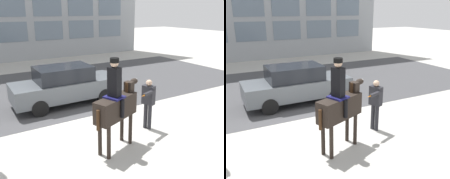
% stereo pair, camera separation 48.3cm
% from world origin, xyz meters
% --- Properties ---
extents(ground_plane, '(80.00, 80.00, 0.00)m').
position_xyz_m(ground_plane, '(0.00, 0.00, 0.00)').
color(ground_plane, '#B2AFA8').
extents(road_surface, '(22.56, 8.50, 0.01)m').
position_xyz_m(road_surface, '(0.00, 4.75, 0.00)').
color(road_surface, '#444447').
rests_on(road_surface, ground_plane).
extents(mounted_horse_lead, '(1.73, 0.92, 2.66)m').
position_xyz_m(mounted_horse_lead, '(-0.02, -1.94, 1.35)').
color(mounted_horse_lead, black).
rests_on(mounted_horse_lead, ground_plane).
extents(pedestrian_bystander, '(0.79, 0.65, 1.70)m').
position_xyz_m(pedestrian_bystander, '(1.54, -1.39, 1.00)').
color(pedestrian_bystander, '#232328').
rests_on(pedestrian_bystander, ground_plane).
extents(street_car_near_lane, '(4.46, 1.77, 1.63)m').
position_xyz_m(street_car_near_lane, '(0.10, 2.26, 0.83)').
color(street_car_near_lane, '#51565B').
rests_on(street_car_near_lane, ground_plane).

